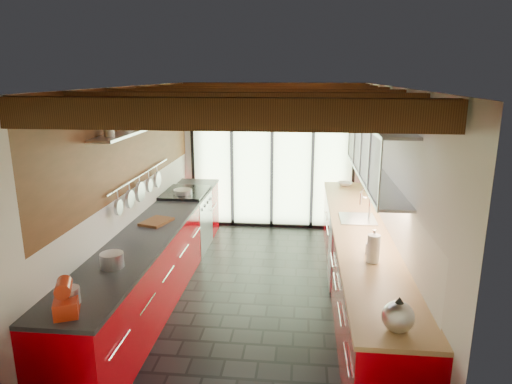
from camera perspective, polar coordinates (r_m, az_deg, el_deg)
ground at (r=6.02m, az=0.06°, el=-12.58°), size 5.50×5.50×0.00m
room_shell at (r=5.47m, az=0.07°, el=3.04°), size 5.50×5.50×5.50m
ceiling_beams at (r=5.74m, az=0.46°, el=11.72°), size 3.14×5.06×4.90m
glass_door at (r=8.11m, az=2.02°, el=6.84°), size 2.95×0.10×2.90m
left_counter at (r=6.08m, az=-12.10°, el=-7.87°), size 0.68×5.00×0.92m
range_stove at (r=7.38m, az=-8.69°, el=-3.58°), size 0.66×0.90×0.97m
right_counter at (r=5.84m, az=12.74°, el=-8.84°), size 0.68×5.00×0.92m
sink_assembly at (r=6.05m, az=12.71°, el=-2.99°), size 0.45×0.52×0.43m
upper_cabinets_right at (r=5.77m, az=14.72°, el=5.15°), size 0.34×3.00×3.00m
left_wall_fixtures at (r=5.94m, az=-14.05°, el=5.40°), size 0.28×2.60×0.96m
stand_mixer at (r=3.97m, az=-22.56°, el=-12.19°), size 0.29×0.36×0.28m
pot_large at (r=4.69m, az=-17.56°, el=-8.12°), size 0.29×0.29×0.14m
pot_small at (r=7.09m, az=-9.13°, el=-0.11°), size 0.30×0.30×0.11m
cutting_board at (r=5.90m, az=-12.35°, el=-3.65°), size 0.39×0.46×0.03m
kettle at (r=3.59m, az=17.35°, el=-14.45°), size 0.30×0.33×0.28m
paper_towel at (r=4.70m, az=14.47°, el=-6.89°), size 0.16×0.16×0.34m
soap_bottle at (r=4.92m, az=14.07°, el=-6.56°), size 0.10×0.10×0.17m
bowl at (r=7.82m, az=11.07°, el=1.00°), size 0.26×0.26×0.06m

